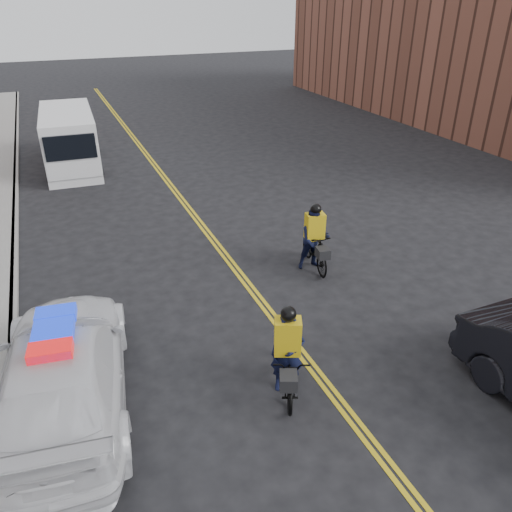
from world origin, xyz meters
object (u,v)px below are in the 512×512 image
object	(u,v)px
cargo_van	(70,141)
cyclist_near	(287,362)
police_cruiser	(63,371)
cyclist_far	(314,243)

from	to	relation	value
cargo_van	cyclist_near	distance (m)	17.10
police_cruiser	cargo_van	world-z (taller)	cargo_van
cargo_van	cyclist_far	world-z (taller)	cargo_van
police_cruiser	cyclist_near	bearing A→B (deg)	171.24
cargo_van	cyclist_far	size ratio (longest dim) A/B	3.00
police_cruiser	cargo_van	bearing A→B (deg)	-87.39
cargo_van	cyclist_near	xyz separation A→B (m)	(2.70, -16.88, -0.54)
cyclist_far	police_cruiser	bearing A→B (deg)	-148.17
cargo_van	cyclist_far	bearing A→B (deg)	-63.12
cargo_van	cyclist_near	size ratio (longest dim) A/B	2.87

